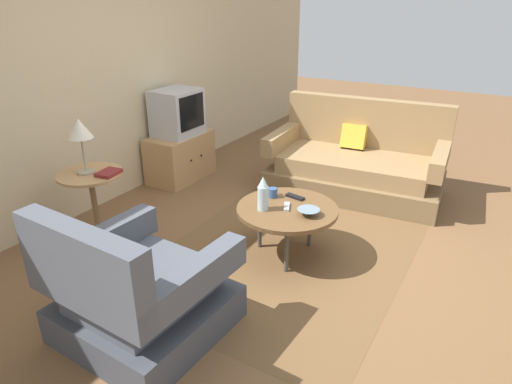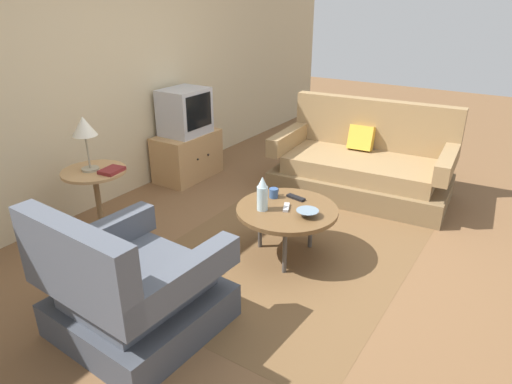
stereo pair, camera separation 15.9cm
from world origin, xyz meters
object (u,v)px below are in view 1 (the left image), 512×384
table_lamp (80,131)px  bowl (308,212)px  coffee_table (287,211)px  tv_remote_dark (295,197)px  armchair (138,295)px  tv_remote_silver (287,207)px  tv_stand (180,157)px  book (109,173)px  mug (273,193)px  side_table (93,192)px  couch (356,165)px  vase (263,194)px  television (177,112)px

table_lamp → bowl: table_lamp is taller
coffee_table → bowl: bowl is taller
bowl → tv_remote_dark: size_ratio=1.00×
armchair → tv_remote_silver: size_ratio=6.49×
coffee_table → tv_stand: size_ratio=1.05×
tv_stand → tv_remote_dark: bearing=-111.3°
tv_remote_dark → book: bearing=-141.6°
armchair → tv_stand: (2.26, 1.49, -0.03)m
mug → tv_remote_silver: bearing=-123.9°
mug → book: (-0.67, 1.21, 0.17)m
side_table → tv_remote_silver: (0.60, -1.57, -0.01)m
bowl → tv_remote_silver: bearing=81.0°
book → side_table: bearing=100.9°
armchair → coffee_table: size_ratio=1.18×
tv_remote_silver → mug: bearing=32.1°
bowl → book: size_ratio=0.82×
mug → book: size_ratio=0.56×
coffee_table → side_table: 1.69m
bowl → tv_remote_dark: bowl is taller
table_lamp → tv_remote_silver: (0.61, -1.60, -0.55)m
side_table → bowl: bearing=-72.4°
armchair → couch: couch is taller
table_lamp → couch: bearing=-36.2°
couch → book: (-2.17, 1.45, 0.35)m
couch → vase: bearing=79.2°
armchair → couch: 2.99m
vase → couch: bearing=-6.2°
armchair → table_lamp: table_lamp is taller
coffee_table → table_lamp: (-0.62, 1.60, 0.59)m
couch → table_lamp: table_lamp is taller
tv_stand → mug: 1.85m
vase → bowl: 0.38m
mug → armchair: bearing=173.4°
armchair → television: (2.26, 1.49, 0.50)m
vase → tv_remote_silver: (0.12, -0.15, -0.13)m
bowl → tv_remote_dark: 0.34m
television → book: bearing=-162.9°
side_table → television: 1.58m
tv_stand → tv_remote_dark: 1.97m
armchair → bowl: (1.30, -0.57, 0.17)m
bowl → side_table: bearing=107.6°
coffee_table → vase: bearing=131.6°
television → mug: television is taller
coffee_table → television: (0.91, 1.86, 0.39)m
couch → bowl: 1.68m
coffee_table → bowl: size_ratio=4.67×
tv_remote_silver → book: 1.52m
coffee_table → side_table: side_table is taller
coffee_table → vase: vase is taller
mug → tv_remote_dark: mug is taller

